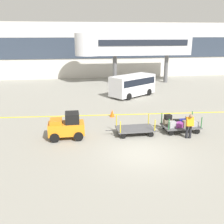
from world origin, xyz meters
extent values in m
plane|color=gray|center=(0.00, 0.00, 0.00)|extent=(120.00, 120.00, 0.00)
cube|color=yellow|center=(1.66, 6.78, 0.00)|extent=(21.34, 1.59, 0.01)
cube|color=beige|center=(0.00, 26.00, 3.77)|extent=(63.48, 2.40, 7.54)
cube|color=#2D3847|center=(0.00, 24.75, 4.15)|extent=(60.31, 0.12, 2.80)
cube|color=silver|center=(5.12, 20.00, 4.81)|extent=(12.07, 2.20, 2.60)
cylinder|color=silver|center=(-1.51, 20.00, 4.81)|extent=(3.00, 3.00, 2.60)
cube|color=#1E232D|center=(5.12, 18.86, 5.01)|extent=(10.86, 0.08, 0.70)
cylinder|color=#59595B|center=(1.80, 20.00, 1.75)|extent=(0.50, 0.50, 3.51)
cylinder|color=#59595B|center=(8.44, 20.00, 1.75)|extent=(0.50, 0.50, 3.51)
cube|color=orange|center=(-3.92, 2.65, 0.63)|extent=(2.11, 1.13, 0.70)
cube|color=black|center=(-3.55, 2.65, 1.28)|extent=(0.81, 1.00, 0.60)
cube|color=orange|center=(-4.49, 2.64, 1.10)|extent=(0.71, 0.94, 0.24)
cylinder|color=black|center=(-4.61, 3.16, 0.28)|extent=(0.56, 0.19, 0.56)
cylinder|color=black|center=(-4.59, 2.12, 0.28)|extent=(0.56, 0.19, 0.56)
cylinder|color=black|center=(-3.24, 3.18, 0.28)|extent=(0.56, 0.19, 0.56)
cylinder|color=black|center=(-3.23, 2.13, 0.28)|extent=(0.56, 0.19, 0.56)
cube|color=#4C4C4F|center=(0.28, 2.70, 0.36)|extent=(2.32, 1.43, 0.08)
cylinder|color=gold|center=(-0.78, 3.33, 0.75)|extent=(0.06, 0.06, 0.70)
cylinder|color=gold|center=(-0.77, 2.04, 0.75)|extent=(0.06, 0.06, 0.70)
cylinder|color=gold|center=(1.33, 3.36, 0.75)|extent=(0.06, 0.06, 0.70)
cylinder|color=gold|center=(1.35, 2.07, 0.75)|extent=(0.06, 0.06, 0.70)
cylinder|color=black|center=(-0.59, 3.29, 0.16)|extent=(0.32, 0.10, 0.32)
cylinder|color=black|center=(-0.57, 2.10, 0.16)|extent=(0.32, 0.10, 0.32)
cylinder|color=black|center=(1.14, 3.31, 0.16)|extent=(0.32, 0.10, 0.32)
cylinder|color=black|center=(1.15, 2.12, 0.16)|extent=(0.32, 0.10, 0.32)
cylinder|color=#333333|center=(-1.22, 2.68, 0.34)|extent=(0.70, 0.06, 0.05)
cube|color=#4C4C4F|center=(3.28, 2.74, 0.36)|extent=(2.32, 1.43, 0.08)
cylinder|color=#237033|center=(2.22, 3.37, 0.75)|extent=(0.06, 0.06, 0.70)
cylinder|color=#237033|center=(2.23, 2.08, 0.75)|extent=(0.06, 0.06, 0.70)
cylinder|color=#237033|center=(4.33, 3.40, 0.75)|extent=(0.06, 0.06, 0.70)
cylinder|color=#237033|center=(4.35, 2.11, 0.75)|extent=(0.06, 0.06, 0.70)
cylinder|color=black|center=(2.41, 3.33, 0.16)|extent=(0.32, 0.10, 0.32)
cylinder|color=black|center=(2.43, 2.14, 0.16)|extent=(0.32, 0.10, 0.32)
cylinder|color=black|center=(4.14, 3.35, 0.16)|extent=(0.32, 0.10, 0.32)
cylinder|color=black|center=(4.15, 2.16, 0.16)|extent=(0.32, 0.10, 0.32)
cylinder|color=#333333|center=(1.78, 2.72, 0.34)|extent=(0.70, 0.06, 0.05)
cube|color=#726651|center=(2.52, 3.02, 0.58)|extent=(0.60, 0.40, 0.36)
cube|color=#99999E|center=(2.59, 2.46, 0.60)|extent=(0.45, 0.36, 0.40)
cube|color=black|center=(3.07, 3.02, 0.56)|extent=(0.44, 0.33, 0.32)
cube|color=#8C338C|center=(3.02, 2.45, 0.56)|extent=(0.49, 0.40, 0.32)
cube|color=navy|center=(3.53, 3.06, 0.55)|extent=(0.50, 0.33, 0.30)
cube|color=#726651|center=(3.53, 2.41, 0.61)|extent=(0.51, 0.30, 0.42)
cube|color=#99999E|center=(3.98, 3.07, 0.62)|extent=(0.43, 0.36, 0.45)
cube|color=#99999E|center=(4.05, 2.45, 0.57)|extent=(0.49, 0.30, 0.33)
cube|color=black|center=(2.52, 3.02, 0.91)|extent=(0.45, 0.40, 0.30)
cylinder|color=black|center=(3.20, 1.61, 0.41)|extent=(0.16, 0.16, 0.82)
cylinder|color=black|center=(3.40, 1.58, 0.41)|extent=(0.16, 0.16, 0.82)
cube|color=orange|center=(3.28, 1.49, 1.09)|extent=(0.46, 0.48, 0.61)
sphere|color=#8C6647|center=(3.26, 1.38, 1.45)|extent=(0.22, 0.22, 0.22)
cube|color=silver|center=(2.45, 12.91, 1.15)|extent=(5.03, 4.28, 1.90)
cube|color=black|center=(2.45, 12.91, 1.55)|extent=(4.74, 4.10, 0.64)
cylinder|color=black|center=(1.71, 11.35, 0.34)|extent=(0.70, 0.58, 0.68)
cylinder|color=black|center=(4.17, 13.03, 0.34)|extent=(0.70, 0.58, 0.68)
cone|color=#EA590F|center=(-0.58, 6.44, 0.28)|extent=(0.36, 0.36, 0.55)
camera|label=1|loc=(-3.42, -12.20, 6.01)|focal=41.99mm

